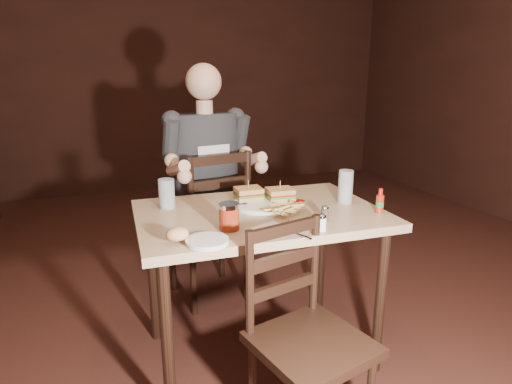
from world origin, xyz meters
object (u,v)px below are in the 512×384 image
object	(u,v)px
dinner_plate	(262,205)
glass_right	(346,187)
hot_sauce	(380,201)
chair_near	(312,344)
glass_left	(167,194)
chair_far	(207,224)
main_table	(260,228)
diner	(208,148)
side_plate	(207,242)
syrup_dispenser	(229,217)

from	to	relation	value
dinner_plate	glass_right	bearing A→B (deg)	-11.39
hot_sauce	glass_right	bearing A→B (deg)	107.18
chair_near	glass_left	bearing A→B (deg)	103.43
chair_far	hot_sauce	xyz separation A→B (m)	(0.59, -0.91, 0.35)
dinner_plate	main_table	bearing A→B (deg)	-122.47
dinner_plate	glass_right	distance (m)	0.43
diner	main_table	bearing A→B (deg)	-92.88
chair_far	glass_right	xyz separation A→B (m)	(0.53, -0.71, 0.37)
glass_right	side_plate	distance (m)	0.83
diner	chair_near	bearing A→B (deg)	-96.67
main_table	glass_left	distance (m)	0.48
glass_right	hot_sauce	size ratio (longest dim) A/B	1.41
main_table	hot_sauce	size ratio (longest dim) A/B	9.93
glass_left	side_plate	bearing A→B (deg)	-82.68
chair_far	chair_near	world-z (taller)	chair_far
main_table	side_plate	distance (m)	0.46
syrup_dispenser	diner	bearing A→B (deg)	83.28
chair_near	glass_left	world-z (taller)	glass_left
main_table	syrup_dispenser	size ratio (longest dim) A/B	10.35
side_plate	dinner_plate	bearing A→B (deg)	44.18
diner	glass_right	bearing A→B (deg)	-61.44
dinner_plate	glass_right	world-z (taller)	glass_right
chair_near	side_plate	size ratio (longest dim) A/B	5.28
chair_near	syrup_dispenser	bearing A→B (deg)	103.91
main_table	syrup_dispenser	xyz separation A→B (m)	(-0.21, -0.19, 0.14)
main_table	syrup_dispenser	world-z (taller)	syrup_dispenser
dinner_plate	hot_sauce	size ratio (longest dim) A/B	2.39
main_table	diner	bearing A→B (deg)	96.74
hot_sauce	side_plate	world-z (taller)	hot_sauce
diner	glass_left	size ratio (longest dim) A/B	6.78
main_table	chair_near	xyz separation A→B (m)	(-0.01, -0.57, -0.26)
main_table	hot_sauce	xyz separation A→B (m)	(0.51, -0.22, 0.15)
hot_sauce	side_plate	size ratio (longest dim) A/B	0.73
main_table	diner	distance (m)	0.71
syrup_dispenser	side_plate	world-z (taller)	syrup_dispenser
chair_far	hot_sauce	world-z (taller)	chair_far
main_table	dinner_plate	size ratio (longest dim) A/B	4.15
main_table	chair_near	bearing A→B (deg)	-91.35
dinner_plate	hot_sauce	world-z (taller)	hot_sauce
main_table	dinner_plate	world-z (taller)	dinner_plate
diner	dinner_plate	bearing A→B (deg)	-88.73
syrup_dispenser	side_plate	distance (m)	0.18
chair_near	hot_sauce	xyz separation A→B (m)	(0.52, 0.35, 0.40)
dinner_plate	syrup_dispenser	xyz separation A→B (m)	(-0.24, -0.24, 0.05)
syrup_dispenser	side_plate	bearing A→B (deg)	-134.73
side_plate	syrup_dispenser	bearing A→B (deg)	42.90
diner	dinner_plate	world-z (taller)	diner
diner	glass_right	xyz separation A→B (m)	(0.52, -0.67, -0.12)
diner	hot_sauce	distance (m)	1.05
main_table	chair_near	distance (m)	0.62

